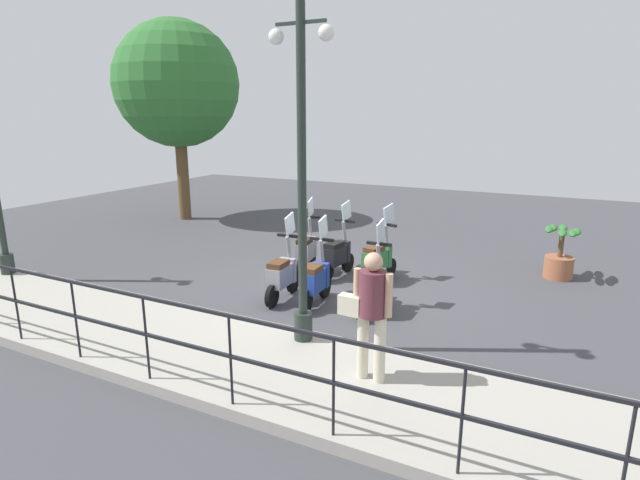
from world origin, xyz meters
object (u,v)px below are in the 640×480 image
pedestrian_with_bag (370,307)px  scooter_far_0 (378,259)px  scooter_near_2 (282,274)px  lamp_post_near (302,198)px  scooter_far_1 (338,254)px  scooter_near_1 (316,279)px  potted_palm (560,257)px  tree_large (177,85)px  scooter_far_2 (307,250)px  scooter_near_0 (372,285)px

pedestrian_with_bag → scooter_far_0: size_ratio=1.03×
pedestrian_with_bag → scooter_near_2: bearing=52.7°
lamp_post_near → scooter_far_1: (3.18, 0.92, -1.70)m
scooter_near_1 → scooter_far_0: bearing=-21.3°
scooter_far_0 → scooter_far_1: (-0.06, 0.85, 0.00)m
potted_palm → scooter_near_2: (-3.58, 4.42, 0.04)m
tree_large → pedestrian_with_bag: bearing=-127.8°
scooter_far_0 → lamp_post_near: bearing=-164.2°
lamp_post_near → scooter_near_1: lamp_post_near is taller
potted_palm → scooter_near_2: bearing=129.1°
scooter_far_2 → scooter_far_1: bearing=-103.9°
scooter_far_2 → scooter_near_2: bearing=-178.3°
lamp_post_near → tree_large: 10.17m
pedestrian_with_bag → scooter_far_2: 4.82m
scooter_far_1 → scooter_near_1: bearing=-162.4°
pedestrian_with_bag → lamp_post_near: bearing=67.2°
scooter_near_0 → tree_large: bearing=61.1°
scooter_far_1 → scooter_far_2: same height
pedestrian_with_bag → scooter_far_1: bearing=33.1°
tree_large → scooter_near_2: bearing=-126.6°
potted_palm → scooter_far_0: size_ratio=0.69×
scooter_far_1 → scooter_far_2: bearing=94.2°
scooter_far_0 → scooter_far_2: same height
scooter_far_1 → scooter_far_0: bearing=-79.5°
potted_palm → scooter_far_2: bearing=111.7°
potted_palm → scooter_near_0: size_ratio=0.69×
pedestrian_with_bag → scooter_near_2: pedestrian_with_bag is taller
scooter_near_2 → scooter_far_1: (1.63, -0.34, 0.00)m
lamp_post_near → tree_large: (6.34, 7.72, 1.93)m
pedestrian_with_bag → scooter_far_1: size_ratio=1.03×
lamp_post_near → scooter_far_1: bearing=16.1°
lamp_post_near → scooter_far_1: 3.72m
scooter_far_1 → tree_large: bearing=71.6°
lamp_post_near → pedestrian_with_bag: size_ratio=2.88×
pedestrian_with_bag → scooter_far_0: pedestrian_with_bag is taller
scooter_near_1 → scooter_far_1: (1.61, 0.32, 0.00)m
tree_large → potted_palm: size_ratio=5.67×
potted_palm → scooter_near_0: 4.39m
scooter_near_2 → scooter_far_1: 1.67m
potted_palm → scooter_far_0: 3.73m
pedestrian_with_bag → scooter_far_2: (3.82, 2.89, -0.60)m
scooter_near_1 → scooter_far_2: size_ratio=1.00×
tree_large → lamp_post_near: bearing=-129.4°
lamp_post_near → scooter_far_2: 3.99m
potted_palm → tree_large: bearing=83.6°
pedestrian_with_bag → tree_large: tree_large is taller
tree_large → scooter_near_2: 8.83m
scooter_near_1 → scooter_far_1: 1.64m
scooter_near_2 → scooter_far_2: size_ratio=1.00×
scooter_far_0 → scooter_near_1: bearing=176.8°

